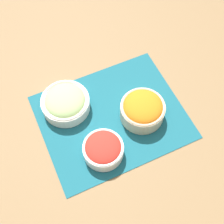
% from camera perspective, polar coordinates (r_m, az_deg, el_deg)
% --- Properties ---
extents(ground_plane, '(3.00, 3.00, 0.00)m').
position_cam_1_polar(ground_plane, '(1.02, 0.00, -0.92)').
color(ground_plane, olive).
extents(placemat, '(0.46, 0.38, 0.00)m').
position_cam_1_polar(placemat, '(1.02, 0.00, -0.87)').
color(placemat, '#195B6B').
rests_on(placemat, ground_plane).
extents(carrot_bowl, '(0.14, 0.14, 0.08)m').
position_cam_1_polar(carrot_bowl, '(0.99, 5.61, 0.51)').
color(carrot_bowl, beige).
rests_on(carrot_bowl, placemat).
extents(tomato_bowl, '(0.12, 0.12, 0.06)m').
position_cam_1_polar(tomato_bowl, '(0.93, -1.62, -6.77)').
color(tomato_bowl, white).
rests_on(tomato_bowl, placemat).
extents(cucumber_bowl, '(0.16, 0.16, 0.07)m').
position_cam_1_polar(cucumber_bowl, '(1.02, -8.52, 1.81)').
color(cucumber_bowl, silver).
rests_on(cucumber_bowl, placemat).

